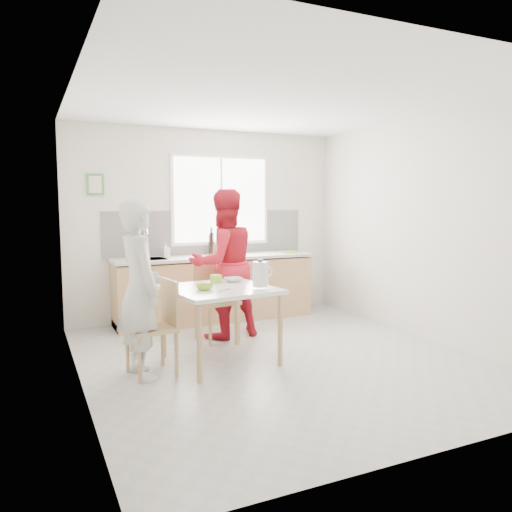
{
  "coord_description": "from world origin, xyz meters",
  "views": [
    {
      "loc": [
        -2.41,
        -4.62,
        1.66
      ],
      "look_at": [
        -0.17,
        0.2,
        1.09
      ],
      "focal_mm": 35.0,
      "sensor_mm": 36.0,
      "label": 1
    }
  ],
  "objects": [
    {
      "name": "wine_bottle_b",
      "position": [
        -0.0,
        2.1,
        1.07
      ],
      "size": [
        0.07,
        0.07,
        0.3
      ],
      "primitive_type": "cylinder",
      "color": "black",
      "rests_on": "kitchen_counter"
    },
    {
      "name": "spoon",
      "position": [
        -0.65,
        -0.06,
        0.8
      ],
      "size": [
        0.15,
        0.08,
        0.01
      ],
      "primitive_type": "cylinder",
      "rotation": [
        0.0,
        1.57,
        0.47
      ],
      "color": "#A5A5AA",
      "rests_on": "dining_table"
    },
    {
      "name": "jar_amber",
      "position": [
        0.03,
        2.1,
        1.0
      ],
      "size": [
        0.06,
        0.06,
        0.16
      ],
      "primitive_type": "cylinder",
      "color": "brown",
      "rests_on": "kitchen_counter"
    },
    {
      "name": "room_shell",
      "position": [
        0.0,
        0.0,
        1.64
      ],
      "size": [
        4.5,
        4.5,
        4.5
      ],
      "color": "silver",
      "rests_on": "ground"
    },
    {
      "name": "bowl_green",
      "position": [
        -0.79,
        0.09,
        0.82
      ],
      "size": [
        0.2,
        0.2,
        0.05
      ],
      "primitive_type": "imported",
      "rotation": [
        0.0,
        0.0,
        0.12
      ],
      "color": "#96BB2B",
      "rests_on": "dining_table"
    },
    {
      "name": "backsplash",
      "position": [
        0.0,
        2.24,
        1.23
      ],
      "size": [
        3.0,
        0.02,
        0.65
      ],
      "primitive_type": "cube",
      "color": "white",
      "rests_on": "room_shell"
    },
    {
      "name": "soap_bottle",
      "position": [
        -0.69,
        2.02,
        1.02
      ],
      "size": [
        0.11,
        0.11,
        0.2
      ],
      "primitive_type": "imported",
      "rotation": [
        0.0,
        0.0,
        0.23
      ],
      "color": "#999999",
      "rests_on": "kitchen_counter"
    },
    {
      "name": "person_white",
      "position": [
        -1.45,
        0.07,
        0.85
      ],
      "size": [
        0.48,
        0.66,
        1.7
      ],
      "primitive_type": "imported",
      "rotation": [
        0.0,
        0.0,
        1.69
      ],
      "color": "silver",
      "rests_on": "ground"
    },
    {
      "name": "chair_left",
      "position": [
        -1.28,
        0.09,
        0.51
      ],
      "size": [
        0.47,
        0.47,
        0.92
      ],
      "rotation": [
        0.0,
        0.0,
        -1.45
      ],
      "color": "tan",
      "rests_on": "ground"
    },
    {
      "name": "milk_jug",
      "position": [
        -0.25,
        -0.07,
        0.94
      ],
      "size": [
        0.22,
        0.16,
        0.28
      ],
      "rotation": [
        0.0,
        0.0,
        0.12
      ],
      "color": "white",
      "rests_on": "dining_table"
    },
    {
      "name": "kitchen_counter",
      "position": [
        -0.0,
        1.95,
        0.42
      ],
      "size": [
        2.84,
        0.64,
        1.37
      ],
      "color": "tan",
      "rests_on": "ground"
    },
    {
      "name": "picture_frame",
      "position": [
        -1.55,
        2.23,
        1.9
      ],
      "size": [
        0.22,
        0.03,
        0.28
      ],
      "color": "#459846",
      "rests_on": "room_shell"
    },
    {
      "name": "window",
      "position": [
        0.2,
        2.23,
        1.7
      ],
      "size": [
        1.5,
        0.06,
        1.3
      ],
      "color": "white",
      "rests_on": "room_shell"
    },
    {
      "name": "chair_far",
      "position": [
        -0.35,
        1.03,
        0.53
      ],
      "size": [
        0.49,
        0.49,
        0.96
      ],
      "rotation": [
        0.0,
        0.0,
        0.12
      ],
      "color": "tan",
      "rests_on": "ground"
    },
    {
      "name": "ground",
      "position": [
        0.0,
        0.0,
        0.0
      ],
      "size": [
        4.5,
        4.5,
        0.0
      ],
      "primitive_type": "plane",
      "color": "#B7B7B2",
      "rests_on": "ground"
    },
    {
      "name": "dining_table",
      "position": [
        -0.6,
        0.17,
        0.71
      ],
      "size": [
        1.14,
        1.14,
        0.79
      ],
      "rotation": [
        0.0,
        0.0,
        0.12
      ],
      "color": "white",
      "rests_on": "ground"
    },
    {
      "name": "cutting_board",
      "position": [
        1.15,
        1.94,
        0.93
      ],
      "size": [
        0.39,
        0.31,
        0.01
      ],
      "primitive_type": "cube",
      "rotation": [
        0.0,
        0.0,
        0.19
      ],
      "color": "#76BF2C",
      "rests_on": "kitchen_counter"
    },
    {
      "name": "bowl_white",
      "position": [
        -0.33,
        0.45,
        0.81
      ],
      "size": [
        0.21,
        0.21,
        0.05
      ],
      "primitive_type": "imported",
      "rotation": [
        0.0,
        0.0,
        0.12
      ],
      "color": "silver",
      "rests_on": "dining_table"
    },
    {
      "name": "green_box",
      "position": [
        -0.54,
        0.46,
        0.83
      ],
      "size": [
        0.11,
        0.11,
        0.09
      ],
      "primitive_type": "cube",
      "rotation": [
        0.0,
        0.0,
        0.12
      ],
      "color": "#91D030",
      "rests_on": "dining_table"
    },
    {
      "name": "person_red",
      "position": [
        -0.21,
        1.07,
        0.91
      ],
      "size": [
        0.96,
        0.79,
        1.83
      ],
      "primitive_type": "imported",
      "rotation": [
        0.0,
        0.0,
        3.26
      ],
      "color": "red",
      "rests_on": "ground"
    },
    {
      "name": "wine_bottle_a",
      "position": [
        0.02,
        2.12,
        1.08
      ],
      "size": [
        0.07,
        0.07,
        0.32
      ],
      "primitive_type": "cylinder",
      "color": "black",
      "rests_on": "kitchen_counter"
    }
  ]
}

